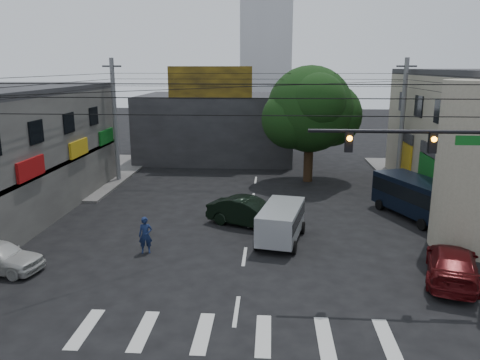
# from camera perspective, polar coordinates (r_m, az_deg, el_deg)

# --- Properties ---
(ground) EXTENTS (160.00, 160.00, 0.00)m
(ground) POSITION_cam_1_polar(r_m,az_deg,el_deg) (20.18, 0.21, -11.53)
(ground) COLOR black
(ground) RESTS_ON ground
(sidewalk_far_left) EXTENTS (16.00, 16.00, 0.15)m
(sidewalk_far_left) POSITION_cam_1_polar(r_m,az_deg,el_deg) (41.85, -23.49, 0.80)
(sidewalk_far_left) COLOR #514F4C
(sidewalk_far_left) RESTS_ON ground
(corner_column) EXTENTS (4.00, 4.00, 8.00)m
(corner_column) POSITION_cam_1_polar(r_m,az_deg,el_deg) (24.73, 27.24, 1.45)
(corner_column) COLOR gray
(corner_column) RESTS_ON ground
(building_far) EXTENTS (14.00, 10.00, 6.00)m
(building_far) POSITION_cam_1_polar(r_m,az_deg,el_deg) (44.87, -2.79, 6.52)
(building_far) COLOR #232326
(building_far) RESTS_ON ground
(billboard) EXTENTS (7.00, 0.30, 2.60)m
(billboard) POSITION_cam_1_polar(r_m,az_deg,el_deg) (39.67, -3.69, 11.80)
(billboard) COLOR olive
(billboard) RESTS_ON building_far
(street_tree) EXTENTS (6.40, 6.40, 8.70)m
(street_tree) POSITION_cam_1_polar(r_m,az_deg,el_deg) (35.47, 8.54, 8.50)
(street_tree) COLOR black
(street_tree) RESTS_ON ground
(traffic_gantry) EXTENTS (7.10, 0.35, 7.20)m
(traffic_gantry) POSITION_cam_1_polar(r_m,az_deg,el_deg) (18.84, 24.50, 0.91)
(traffic_gantry) COLOR black
(traffic_gantry) RESTS_ON ground
(utility_pole_far_left) EXTENTS (0.32, 0.32, 9.20)m
(utility_pole_far_left) POSITION_cam_1_polar(r_m,az_deg,el_deg) (36.37, -14.97, 6.93)
(utility_pole_far_left) COLOR #59595B
(utility_pole_far_left) RESTS_ON ground
(utility_pole_far_right) EXTENTS (0.32, 0.32, 9.20)m
(utility_pole_far_right) POSITION_cam_1_polar(r_m,az_deg,el_deg) (35.69, 19.14, 6.52)
(utility_pole_far_right) COLOR #59595B
(utility_pole_far_right) RESTS_ON ground
(dark_sedan) EXTENTS (5.22, 5.93, 1.54)m
(dark_sedan) POSITION_cam_1_polar(r_m,az_deg,el_deg) (25.82, 1.12, -3.95)
(dark_sedan) COLOR black
(dark_sedan) RESTS_ON ground
(maroon_sedan) EXTENTS (4.83, 6.02, 1.41)m
(maroon_sedan) POSITION_cam_1_polar(r_m,az_deg,el_deg) (21.33, 24.44, -9.32)
(maroon_sedan) COLOR #460A0C
(maroon_sedan) RESTS_ON ground
(silver_minivan) EXTENTS (4.92, 3.43, 1.82)m
(silver_minivan) POSITION_cam_1_polar(r_m,az_deg,el_deg) (23.56, 5.02, -5.41)
(silver_minivan) COLOR #9EA1A6
(silver_minivan) RESTS_ON ground
(navy_van) EXTENTS (7.23, 6.17, 2.28)m
(navy_van) POSITION_cam_1_polar(r_m,az_deg,el_deg) (28.94, 20.72, -2.14)
(navy_van) COLOR black
(navy_van) RESTS_ON ground
(traffic_officer) EXTENTS (0.80, 0.66, 1.75)m
(traffic_officer) POSITION_cam_1_polar(r_m,az_deg,el_deg) (22.55, -11.45, -6.61)
(traffic_officer) COLOR #131F44
(traffic_officer) RESTS_ON ground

